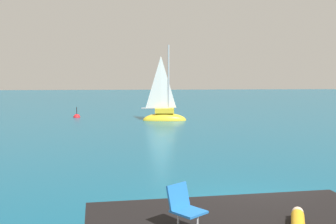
% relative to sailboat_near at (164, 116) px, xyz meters
% --- Properties ---
extents(ground_plane, '(160.00, 160.00, 0.00)m').
position_rel_sailboat_near_xyz_m(ground_plane, '(0.81, -20.90, -0.34)').
color(ground_plane, '#0F5675').
extents(sailboat_near, '(3.46, 1.38, 6.33)m').
position_rel_sailboat_near_xyz_m(sailboat_near, '(0.00, 0.00, 0.00)').
color(sailboat_near, yellow).
rests_on(sailboat_near, ground).
extents(beach_chair, '(0.75, 0.76, 0.80)m').
position_rel_sailboat_near_xyz_m(beach_chair, '(-1.23, -24.37, 0.94)').
color(beach_chair, blue).
rests_on(beach_chair, shore_ledge).
extents(marker_buoy, '(0.56, 0.56, 1.13)m').
position_rel_sailboat_near_xyz_m(marker_buoy, '(-7.03, 2.69, -0.34)').
color(marker_buoy, red).
rests_on(marker_buoy, ground).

